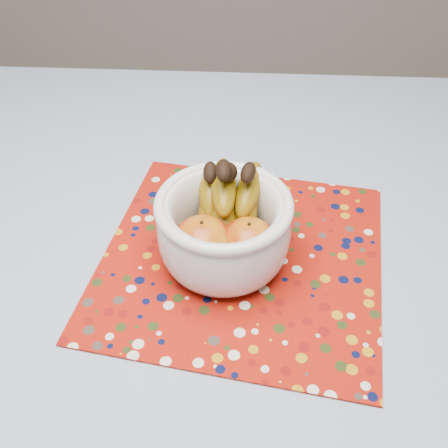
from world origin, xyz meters
The scene contains 4 objects.
table centered at (0.00, 0.00, 0.67)m, with size 1.20×1.20×0.75m.
tablecloth centered at (0.00, 0.00, 0.76)m, with size 1.32×1.32×0.01m, color slate.
placemat centered at (0.11, 0.04, 0.76)m, with size 0.42×0.42×0.00m, color maroon.
fruit_bowl centered at (0.09, 0.04, 0.83)m, with size 0.20×0.21×0.17m.
Camera 1 is at (0.12, -0.52, 1.35)m, focal length 42.00 mm.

